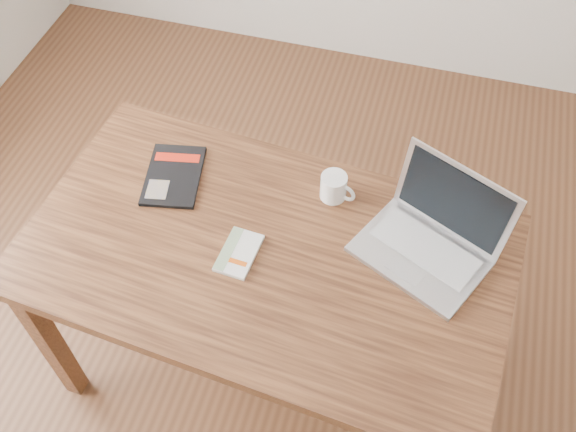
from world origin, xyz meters
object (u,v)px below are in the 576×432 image
(black_guidebook, at_px, (173,175))
(coffee_mug, at_px, (334,187))
(laptop, at_px, (432,236))
(desk, at_px, (266,267))
(white_guidebook, at_px, (239,253))

(black_guidebook, bearing_deg, coffee_mug, -4.28)
(black_guidebook, distance_m, coffee_mug, 0.50)
(black_guidebook, height_order, laptop, laptop)
(desk, bearing_deg, white_guidebook, -147.74)
(laptop, bearing_deg, desk, -137.32)
(laptop, relative_size, coffee_mug, 3.86)
(desk, height_order, white_guidebook, white_guidebook)
(desk, relative_size, black_guidebook, 5.23)
(laptop, bearing_deg, coffee_mug, -173.94)
(white_guidebook, distance_m, laptop, 0.54)
(desk, xyz_separation_m, black_guidebook, (-0.35, 0.19, 0.10))
(desk, bearing_deg, coffee_mug, 65.17)
(desk, distance_m, black_guidebook, 0.41)
(white_guidebook, distance_m, black_guidebook, 0.36)
(desk, height_order, black_guidebook, black_guidebook)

